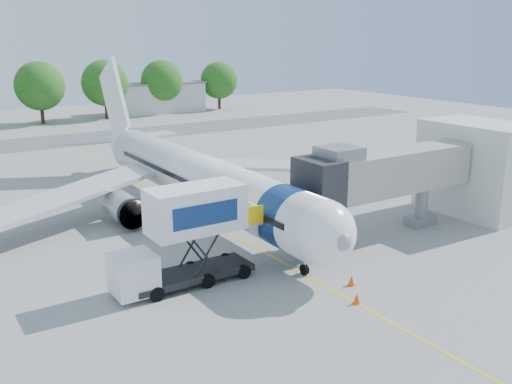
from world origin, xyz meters
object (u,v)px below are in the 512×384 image
catering_hiloader (185,237)px  aircraft (195,177)px  jet_bridge (378,175)px  ground_tug (402,321)px

catering_hiloader → aircraft: bearing=60.6°
jet_bridge → catering_hiloader: (-14.25, -0.00, -1.58)m
jet_bridge → ground_tug: bearing=-129.3°
aircraft → catering_hiloader: 12.77m
jet_bridge → catering_hiloader: jet_bridge is taller
jet_bridge → ground_tug: (-8.50, -10.39, -3.61)m
jet_bridge → aircraft: bearing=125.7°
catering_hiloader → ground_tug: catering_hiloader is taller
catering_hiloader → ground_tug: bearing=-61.0°
aircraft → jet_bridge: bearing=-54.3°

